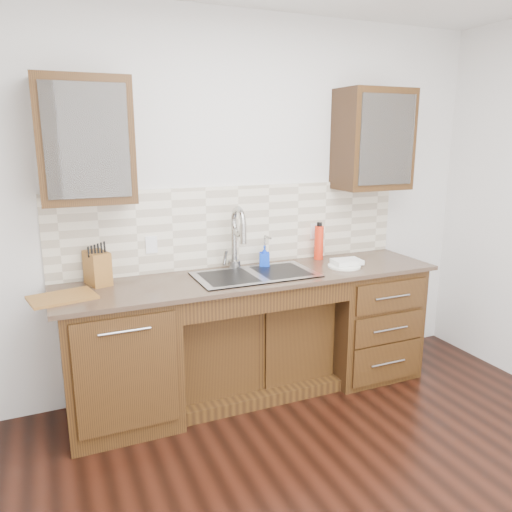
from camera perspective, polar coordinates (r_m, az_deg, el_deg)
name	(u,v)px	position (r m, az deg, el deg)	size (l,w,h in m)	color
wall_back	(235,205)	(3.74, -2.43, 5.80)	(4.00, 0.10, 2.70)	silver
base_cabinet_left	(120,359)	(3.43, -15.32, -11.31)	(0.70, 0.62, 0.88)	#593014
base_cabinet_center	(249,344)	(3.77, -0.79, -9.97)	(1.20, 0.44, 0.70)	#593014
base_cabinet_right	(363,318)	(4.09, 12.18, -6.96)	(0.70, 0.62, 0.88)	#593014
countertop	(255,277)	(3.49, -0.16, -2.38)	(2.70, 0.65, 0.03)	#84705B
backsplash	(238,226)	(3.70, -2.07, 3.47)	(2.70, 0.02, 0.59)	beige
sink	(255,287)	(3.50, -0.06, -3.55)	(0.84, 0.46, 0.19)	#9E9EA5
faucet	(234,242)	(3.61, -2.53, 1.65)	(0.04, 0.04, 0.40)	#999993
filter_tap	(265,249)	(3.73, 1.03, 0.79)	(0.02, 0.02, 0.24)	#999993
upper_cabinet_left	(84,141)	(3.25, -19.02, 12.33)	(0.55, 0.34, 0.75)	#593014
upper_cabinet_right	(373,140)	(4.01, 13.20, 12.81)	(0.55, 0.34, 0.75)	#593014
outlet_left	(151,245)	(3.53, -11.87, 1.27)	(0.08, 0.01, 0.12)	white
outlet_right	(315,231)	(3.99, 6.76, 2.86)	(0.08, 0.01, 0.12)	white
soap_bottle	(264,256)	(3.67, 0.97, -0.05)	(0.07, 0.07, 0.16)	blue
water_bottle	(319,243)	(3.93, 7.20, 1.52)	(0.07, 0.07, 0.26)	red
plate	(344,266)	(3.74, 10.04, -1.15)	(0.24, 0.24, 0.01)	white
dish_towel	(347,262)	(3.78, 10.35, -0.64)	(0.21, 0.15, 0.03)	white
knife_block	(97,268)	(3.40, -17.67, -1.32)	(0.12, 0.20, 0.22)	brown
cutting_board	(62,297)	(3.20, -21.27, -4.43)	(0.37, 0.26, 0.02)	brown
cup_left_a	(60,150)	(3.25, -21.45, 11.20)	(0.12, 0.12, 0.09)	white
cup_left_b	(112,149)	(3.27, -16.11, 11.63)	(0.10, 0.10, 0.10)	silver
cup_right_a	(362,147)	(3.96, 11.98, 12.04)	(0.11, 0.11, 0.09)	silver
cup_right_b	(381,147)	(4.06, 14.13, 11.97)	(0.10, 0.10, 0.09)	white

